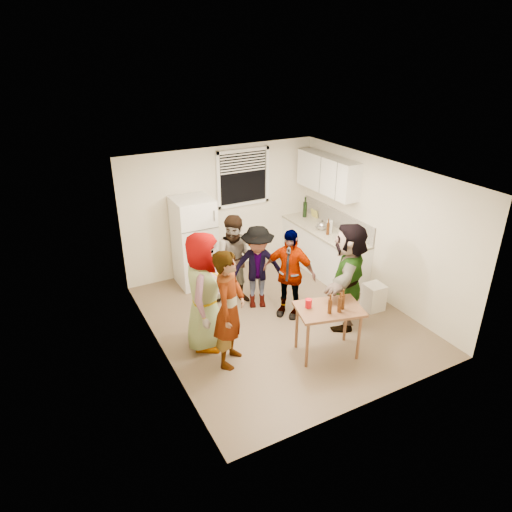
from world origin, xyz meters
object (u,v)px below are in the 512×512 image
beer_bottle_table (329,313)px  guest_stripe (231,361)px  guest_orange (343,322)px  guest_back_right (258,305)px  wine_bottle (305,217)px  red_cup (308,307)px  guest_grey (207,344)px  serving_table (326,353)px  trash_bin (374,296)px  refrigerator (194,242)px  blue_cup (347,245)px  kettle (322,230)px  guest_back_left (237,301)px  beer_bottle_counter (328,235)px  guest_black (288,314)px

beer_bottle_table → guest_stripe: 1.61m
guest_orange → guest_back_right: bearing=-93.4°
wine_bottle → red_cup: wine_bottle is taller
guest_grey → wine_bottle: bearing=-23.0°
guest_back_right → beer_bottle_table: bearing=-62.8°
red_cup → guest_back_right: 1.72m
serving_table → beer_bottle_table: bearing=-125.5°
trash_bin → red_cup: red_cup is taller
red_cup → trash_bin: bearing=15.9°
wine_bottle → guest_back_right: size_ratio=0.22×
refrigerator → blue_cup: (2.35, -1.55, 0.05)m
guest_grey → guest_stripe: guest_grey is taller
serving_table → guest_orange: serving_table is taller
guest_orange → blue_cup: bearing=-171.7°
refrigerator → guest_grey: (-0.60, -1.96, -0.85)m
serving_table → guest_orange: bearing=35.3°
trash_bin → guest_stripe: 2.83m
blue_cup → guest_orange: 1.47m
kettle → guest_orange: size_ratio=0.14×
red_cup → guest_back_left: 2.02m
guest_grey → guest_orange: bearing=-69.1°
guest_back_left → guest_orange: size_ratio=0.92×
refrigerator → guest_back_left: size_ratio=1.05×
beer_bottle_counter → guest_back_right: beer_bottle_counter is taller
blue_cup → guest_back_right: bearing=172.3°
beer_bottle_counter → guest_black: size_ratio=0.15×
kettle → guest_black: kettle is taller
wine_bottle → guest_grey: 3.80m
trash_bin → guest_back_right: 2.04m
refrigerator → guest_stripe: 2.69m
guest_stripe → guest_back_right: (1.08, 1.19, 0.00)m
kettle → trash_bin: bearing=-96.4°
guest_back_right → guest_orange: bearing=-27.5°
beer_bottle_table → guest_grey: size_ratio=0.12×
guest_stripe → beer_bottle_table: bearing=-72.9°
kettle → guest_orange: bearing=-118.4°
blue_cup → beer_bottle_table: bearing=-134.3°
guest_stripe → guest_grey: bearing=58.1°
kettle → guest_back_left: bearing=-176.7°
red_cup → refrigerator: bearing=102.7°
serving_table → guest_grey: size_ratio=0.50×
refrigerator → trash_bin: 3.40m
wine_bottle → beer_bottle_counter: wine_bottle is taller
blue_cup → guest_back_left: bearing=164.6°
blue_cup → red_cup: bearing=-142.7°
blue_cup → wine_bottle: bearing=84.6°
beer_bottle_counter → serving_table: 2.66m
guest_stripe → guest_orange: bearing=-46.3°
trash_bin → guest_back_right: (-1.73, 1.04, -0.25)m
trash_bin → guest_grey: (-2.97, 0.40, -0.25)m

